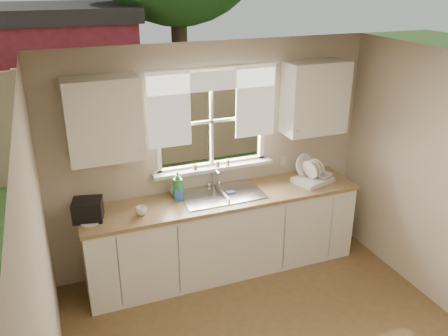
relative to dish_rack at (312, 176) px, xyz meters
name	(u,v)px	position (x,y,z in m)	size (l,w,h in m)	color
room_walls	(309,254)	(-1.09, -1.73, 0.26)	(3.62, 4.02, 2.50)	beige
ceiling	(318,80)	(-1.09, -1.67, 1.52)	(3.60, 4.00, 0.02)	silver
window	(212,136)	(-1.09, 0.34, 0.51)	(1.38, 0.16, 1.06)	white
curtains	(214,97)	(-1.09, 0.28, 0.95)	(1.50, 0.03, 0.81)	white
base_cabinets	(223,235)	(-1.09, 0.01, -0.54)	(3.00, 0.62, 0.87)	white
countertop	(223,198)	(-1.09, 0.01, -0.09)	(3.04, 0.65, 0.04)	#97784B
upper_cabinet_left	(104,120)	(-2.24, 0.16, 0.87)	(0.70, 0.33, 0.80)	white
upper_cabinet_right	(315,98)	(0.06, 0.16, 0.87)	(0.70, 0.33, 0.80)	white
wall_outlet	(283,161)	(-0.21, 0.32, 0.10)	(0.08, 0.01, 0.12)	beige
sill_jars	(214,165)	(-1.09, 0.27, 0.20)	(0.42, 0.04, 0.06)	brown
sink	(222,201)	(-1.09, 0.05, -0.14)	(0.88, 0.52, 0.40)	#B7B7BC
dish_rack	(312,176)	(0.00, 0.00, 0.00)	(0.49, 0.42, 0.30)	silver
bowl	(323,176)	(0.12, -0.05, 0.01)	(0.19, 0.19, 0.05)	silver
soap_bottle_a	(178,185)	(-1.55, 0.14, 0.09)	(0.12, 0.12, 0.31)	#2C8737
soap_bottle_b	(179,191)	(-1.55, 0.12, 0.03)	(0.09, 0.09, 0.19)	blue
soap_bottle_c	(176,188)	(-1.55, 0.22, 0.02)	(0.14, 0.14, 0.17)	beige
saucer	(90,222)	(-2.49, -0.07, -0.06)	(0.18, 0.18, 0.01)	white
cup	(141,211)	(-1.99, -0.08, -0.02)	(0.11, 0.11, 0.09)	white
black_appliance	(88,210)	(-2.49, 0.02, 0.03)	(0.28, 0.24, 0.20)	black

